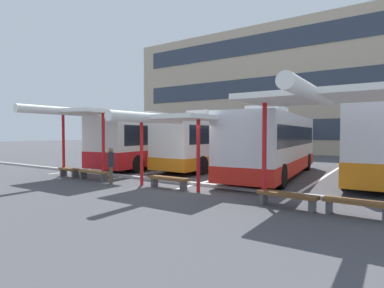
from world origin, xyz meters
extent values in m
plane|color=#47474C|center=(0.00, 0.00, 0.00)|extent=(160.00, 160.00, 0.00)
cube|color=tan|center=(0.00, 28.26, 7.07)|extent=(44.68, 12.37, 14.14)
cube|color=#2D3847|center=(0.00, 22.04, 2.59)|extent=(41.11, 0.08, 2.07)
cube|color=#2D3847|center=(0.00, 22.04, 7.30)|extent=(41.11, 0.08, 2.07)
cube|color=#2D3847|center=(0.00, 22.04, 12.02)|extent=(41.11, 0.08, 2.07)
cube|color=silver|center=(-6.34, 6.34, 1.73)|extent=(3.52, 11.91, 2.92)
cube|color=red|center=(-6.34, 6.34, 0.74)|extent=(3.57, 11.95, 0.93)
cube|color=black|center=(-6.34, 6.34, 2.08)|extent=(3.48, 10.97, 1.12)
cube|color=black|center=(-6.81, 12.16, 2.08)|extent=(2.28, 0.26, 1.75)
cube|color=silver|center=(-6.22, 4.87, 3.37)|extent=(1.73, 2.32, 0.36)
cylinder|color=black|center=(-7.88, 10.49, 0.50)|extent=(0.38, 1.02, 1.00)
cylinder|color=black|center=(-5.50, 10.69, 0.50)|extent=(0.38, 1.02, 1.00)
cylinder|color=black|center=(-7.19, 1.98, 0.50)|extent=(0.38, 1.02, 1.00)
cylinder|color=black|center=(-4.81, 2.18, 0.50)|extent=(0.38, 1.02, 1.00)
cube|color=silver|center=(-2.38, 6.99, 1.72)|extent=(2.72, 10.31, 2.90)
cube|color=orange|center=(-2.38, 6.99, 0.61)|extent=(2.76, 10.36, 0.66)
cube|color=black|center=(-2.38, 6.99, 2.12)|extent=(2.72, 9.50, 0.99)
cube|color=black|center=(-2.23, 12.08, 2.07)|extent=(2.12, 0.15, 1.74)
cube|color=silver|center=(-2.42, 5.71, 3.35)|extent=(1.51, 2.24, 0.36)
cylinder|color=black|center=(-3.38, 10.54, 0.50)|extent=(0.33, 1.01, 1.00)
cylinder|color=black|center=(-1.17, 10.47, 0.50)|extent=(0.33, 1.01, 1.00)
cylinder|color=black|center=(-3.59, 3.50, 0.50)|extent=(0.33, 1.01, 1.00)
cylinder|color=black|center=(-1.39, 3.43, 0.50)|extent=(0.33, 1.01, 1.00)
cube|color=silver|center=(1.96, 5.08, 1.68)|extent=(3.35, 10.28, 2.81)
cube|color=red|center=(1.96, 5.08, 0.60)|extent=(3.40, 10.33, 0.65)
cube|color=black|center=(1.96, 5.08, 2.07)|extent=(3.31, 9.48, 0.92)
cube|color=black|center=(1.53, 10.08, 2.02)|extent=(2.20, 0.27, 1.69)
cube|color=silver|center=(2.07, 3.82, 3.26)|extent=(1.68, 2.32, 0.36)
cylinder|color=black|center=(0.52, 8.42, 0.50)|extent=(0.38, 1.02, 1.00)
cylinder|color=black|center=(2.81, 8.62, 0.50)|extent=(0.38, 1.02, 1.00)
cylinder|color=black|center=(1.11, 1.54, 0.50)|extent=(0.38, 1.02, 1.00)
cylinder|color=black|center=(3.40, 1.73, 0.50)|extent=(0.38, 1.02, 1.00)
cube|color=silver|center=(6.51, 6.72, 1.76)|extent=(3.12, 10.64, 2.96)
cube|color=orange|center=(6.51, 6.72, 0.73)|extent=(3.16, 10.68, 0.91)
cube|color=black|center=(6.51, 6.72, 2.21)|extent=(3.10, 9.80, 0.95)
cube|color=black|center=(6.22, 11.94, 2.11)|extent=(2.23, 0.20, 1.78)
cube|color=silver|center=(6.58, 5.41, 3.42)|extent=(1.64, 2.28, 0.36)
cylinder|color=black|center=(5.14, 10.31, 0.50)|extent=(0.36, 1.02, 1.00)
cylinder|color=black|center=(5.54, 3.00, 0.50)|extent=(0.36, 1.02, 1.00)
cube|color=white|center=(-8.39, 6.15, 0.00)|extent=(0.16, 14.00, 0.01)
cube|color=white|center=(-4.20, 6.15, 0.00)|extent=(0.16, 14.00, 0.01)
cube|color=white|center=(0.00, 6.15, 0.00)|extent=(0.16, 14.00, 0.01)
cube|color=white|center=(4.20, 6.15, 0.00)|extent=(0.16, 14.00, 0.01)
cylinder|color=red|center=(-7.08, -0.81, 1.58)|extent=(0.14, 0.14, 3.17)
cylinder|color=red|center=(-4.04, -0.81, 1.58)|extent=(0.14, 0.14, 3.17)
cube|color=white|center=(-5.56, -0.81, 3.25)|extent=(4.04, 2.51, 0.26)
cylinder|color=white|center=(-5.56, -1.91, 3.22)|extent=(0.36, 4.04, 0.36)
cube|color=brown|center=(-6.46, -0.92, 0.40)|extent=(1.55, 0.61, 0.10)
cube|color=#4C4C51|center=(-7.06, -0.84, 0.17)|extent=(0.16, 0.35, 0.35)
cube|color=#4C4C51|center=(-5.86, -1.00, 0.17)|extent=(0.16, 0.35, 0.35)
cube|color=brown|center=(-4.66, -0.88, 0.40)|extent=(1.75, 0.46, 0.10)
cube|color=#4C4C51|center=(-5.38, -0.90, 0.17)|extent=(0.13, 0.34, 0.35)
cube|color=#4C4C51|center=(-3.94, -0.86, 0.17)|extent=(0.13, 0.34, 0.35)
cylinder|color=red|center=(-1.79, -0.68, 1.36)|extent=(0.14, 0.14, 2.71)
cylinder|color=red|center=(1.04, -0.68, 1.36)|extent=(0.14, 0.14, 2.71)
cube|color=white|center=(-0.38, -0.68, 2.79)|extent=(3.83, 2.55, 0.16)
cylinder|color=white|center=(-0.38, -1.81, 2.76)|extent=(0.36, 3.83, 0.36)
cube|color=brown|center=(-0.38, -0.66, 0.40)|extent=(1.78, 0.44, 0.10)
cube|color=#4C4C51|center=(-1.11, -0.65, 0.17)|extent=(0.12, 0.34, 0.35)
cube|color=#4C4C51|center=(0.36, -0.67, 0.17)|extent=(0.12, 0.34, 0.35)
cylinder|color=red|center=(3.76, -1.18, 1.57)|extent=(0.14, 0.14, 3.13)
cube|color=white|center=(5.41, -1.18, 3.21)|extent=(4.29, 2.92, 0.16)
cylinder|color=white|center=(5.41, -2.49, 3.18)|extent=(0.36, 4.29, 0.36)
cube|color=brown|center=(4.51, -1.32, 0.40)|extent=(1.82, 0.63, 0.10)
cube|color=#4C4C51|center=(3.77, -1.23, 0.17)|extent=(0.16, 0.35, 0.35)
cube|color=#4C4C51|center=(5.24, -1.40, 0.17)|extent=(0.16, 0.35, 0.35)
cube|color=brown|center=(6.31, -1.27, 0.40)|extent=(1.64, 0.52, 0.10)
cube|color=#4C4C51|center=(5.65, -1.23, 0.17)|extent=(0.14, 0.34, 0.35)
cube|color=#ADADA8|center=(0.00, 0.57, 0.06)|extent=(44.00, 0.24, 0.12)
cylinder|color=brown|center=(-2.98, -1.32, 0.39)|extent=(0.14, 0.14, 0.79)
cylinder|color=brown|center=(-3.10, -1.20, 0.39)|extent=(0.14, 0.14, 0.79)
cube|color=#26262D|center=(-3.04, -1.26, 1.08)|extent=(0.48, 0.48, 0.59)
sphere|color=#936B4C|center=(-3.04, -1.26, 1.48)|extent=(0.21, 0.21, 0.21)
camera|label=1|loc=(7.10, -10.29, 2.20)|focal=28.70mm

